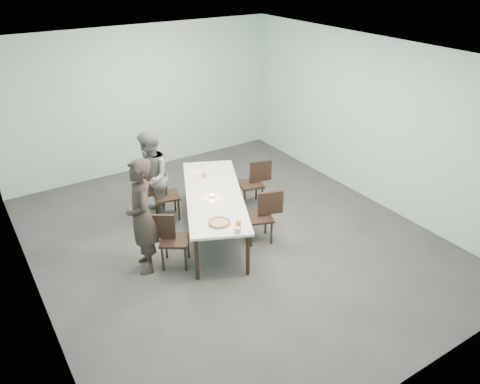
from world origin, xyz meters
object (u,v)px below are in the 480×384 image
side_plate (225,208)px  pizza (219,223)px  chair_near_left (169,236)px  tealight (212,196)px  amber_tumbler (204,175)px  chair_far_right (255,180)px  table (214,197)px  chair_near_right (264,213)px  diner_far (151,177)px  beer_glass (239,225)px  diner_near (142,217)px  chair_far_left (162,193)px  water_tumbler (237,231)px

side_plate → pizza: bearing=-131.9°
chair_near_left → side_plate: bearing=26.6°
side_plate → tealight: size_ratio=3.21×
amber_tumbler → chair_far_right: bearing=-9.3°
table → chair_near_right: 0.86m
diner_far → beer_glass: size_ratio=10.84×
chair_near_right → diner_near: (-1.93, 0.32, 0.39)m
pizza → amber_tumbler: amber_tumbler is taller
chair_far_left → water_tumbler: 2.17m
chair_far_left → diner_near: bearing=-110.1°
chair_near_right → chair_far_left: bearing=-34.8°
diner_near → beer_glass: size_ratio=11.84×
chair_far_left → chair_near_right: same height
water_tumbler → tealight: size_ratio=1.61×
table → chair_far_left: chair_far_left is taller
chair_far_right → side_plate: (-1.23, -0.98, 0.25)m
water_tumbler → tealight: water_tumbler is taller
chair_near_right → chair_far_right: size_ratio=1.00×
chair_far_right → beer_glass: 2.15m
chair_near_right → diner_far: size_ratio=0.53×
side_plate → diner_near: bearing=169.6°
diner_far → tealight: 1.25m
table → amber_tumbler: amber_tumbler is taller
chair_far_left → chair_far_right: 1.72m
water_tumbler → pizza: bearing=104.0°
chair_far_left → diner_near: (-0.82, -1.21, 0.39)m
chair_near_right → chair_far_right: same height
chair_near_left → diner_near: diner_near is taller
table → side_plate: bearing=-100.3°
water_tumbler → amber_tumbler: size_ratio=1.12×
table → chair_far_left: bearing=120.0°
chair_near_left → amber_tumbler: 1.59m
chair_near_right → tealight: 0.88m
chair_near_left → pizza: 0.80m
side_plate → chair_far_right: bearing=38.7°
amber_tumbler → beer_glass: bearing=-103.1°
water_tumbler → chair_near_right: bearing=34.5°
side_plate → amber_tumbler: 1.17m
chair_far_right → amber_tumbler: size_ratio=10.88×
beer_glass → chair_near_right: bearing=33.3°
chair_near_right → tealight: chair_near_right is taller
chair_far_right → diner_near: (-2.49, -0.75, 0.39)m
table → diner_far: bearing=123.6°
side_plate → water_tumbler: bearing=-107.6°
tealight → diner_far: bearing=118.0°
chair_near_left → chair_near_right: 1.60m
chair_far_left → tealight: 1.14m
beer_glass → chair_far_left: bearing=97.6°
chair_far_right → table: bearing=37.6°
pizza → beer_glass: bearing=-62.2°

